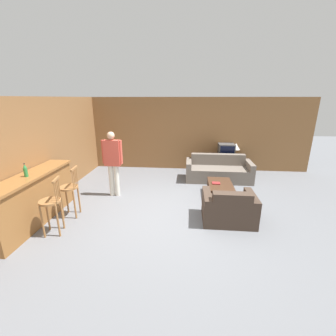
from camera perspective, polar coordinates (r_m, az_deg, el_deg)
name	(u,v)px	position (r m, az deg, el deg)	size (l,w,h in m)	color
ground_plane	(169,215)	(5.25, 0.16, -11.90)	(24.00, 24.00, 0.00)	slate
wall_back	(178,134)	(8.30, 2.46, 8.59)	(9.40, 0.08, 2.60)	olive
wall_left	(61,145)	(6.99, -25.53, 5.24)	(0.08, 8.63, 2.60)	olive
bar_counter	(33,199)	(5.53, -31.10, -6.78)	(0.55, 2.40, 1.06)	brown
bar_chair_near	(51,205)	(4.90, -27.52, -8.37)	(0.48, 0.48, 1.14)	#996638
bar_chair_mid	(70,191)	(5.43, -23.67, -5.34)	(0.44, 0.44, 1.14)	#996638
couch_far	(218,171)	(7.48, 12.64, -0.78)	(2.08, 0.89, 0.79)	#70665B
armchair_near	(229,209)	(5.07, 15.14, -9.94)	(1.09, 0.85, 0.78)	#423328
coffee_table	(220,185)	(6.17, 13.16, -4.32)	(0.63, 1.04, 0.39)	#472D1E
tv_unit	(225,164)	(8.33, 14.30, 0.91)	(0.97, 0.44, 0.56)	#2D2319
tv	(226,150)	(8.20, 14.57, 4.34)	(0.55, 0.47, 0.46)	#4C4C4C
bottle	(25,171)	(5.26, -32.48, -0.57)	(0.07, 0.07, 0.28)	#2D7F3D
book_on_table	(216,183)	(6.11, 12.11, -3.77)	(0.22, 0.18, 0.03)	maroon
table_lamp	(236,147)	(8.24, 16.84, 5.17)	(0.29, 0.29, 0.49)	brown
person_by_window	(113,160)	(6.09, -13.88, 1.93)	(0.54, 0.20, 1.75)	silver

